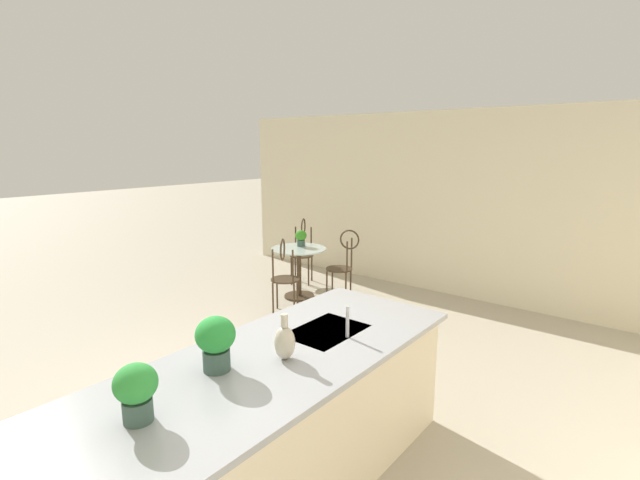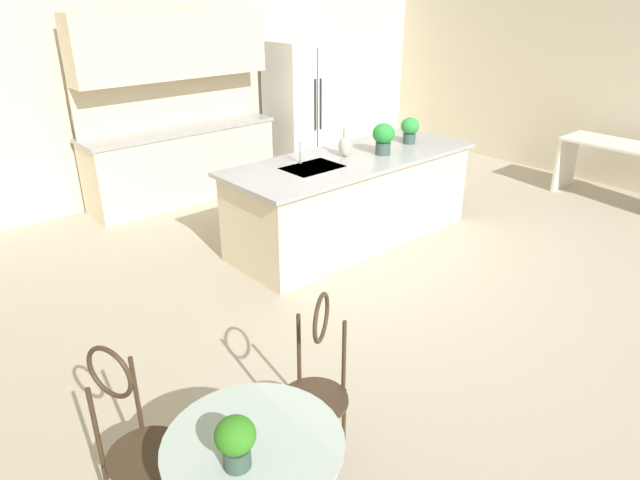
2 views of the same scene
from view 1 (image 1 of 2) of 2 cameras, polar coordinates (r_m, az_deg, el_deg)
The scene contains 12 objects.
ground_plane at distance 4.06m, azimuth -11.77°, elevation -21.18°, with size 40.00×40.00×0.00m, color #B2A893.
wall_left_window at distance 6.97m, azimuth 15.89°, elevation 4.35°, with size 0.12×7.80×2.70m, color beige.
kitchen_island at distance 3.11m, azimuth -5.95°, elevation -22.11°, with size 2.80×1.06×0.92m.
bistro_table at distance 6.64m, azimuth -2.66°, elevation -3.51°, with size 0.80×0.80×0.74m.
chair_near_window at distance 5.96m, azimuth -4.51°, elevation -4.08°, with size 0.53×0.53×1.04m.
chair_by_island at distance 7.36m, azimuth -2.24°, elevation -0.98°, with size 0.52×0.52×1.04m.
chair_toward_desk at distance 6.49m, azimuth 2.90°, elevation -2.72°, with size 0.49×0.52×1.04m.
sink_faucet at distance 3.11m, azimuth 3.47°, elevation -10.22°, with size 0.02×0.02×0.22m, color #B2B5BA.
potted_plant_on_table at distance 6.68m, azimuth -2.41°, elevation 0.37°, with size 0.17×0.17×0.24m.
potted_plant_counter_far at distance 2.38m, azimuth -22.11°, elevation -16.97°, with size 0.20×0.20×0.29m.
potted_plant_counter_near at distance 2.72m, azimuth -12.97°, elevation -12.15°, with size 0.23×0.23×0.32m.
vase_on_counter at distance 2.82m, azimuth -4.47°, elevation -12.64°, with size 0.13×0.13×0.29m.
Camera 1 is at (2.11, 2.69, 2.19)m, focal length 25.48 mm.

